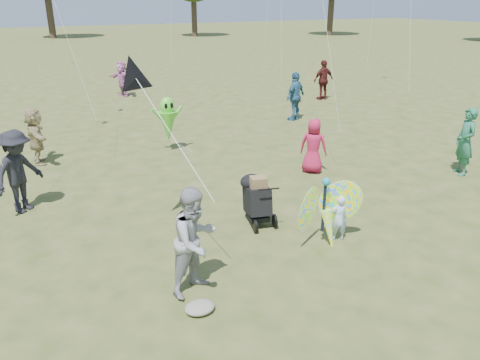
% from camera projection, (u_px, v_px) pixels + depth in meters
% --- Properties ---
extents(ground, '(160.00, 160.00, 0.00)m').
position_uv_depth(ground, '(285.00, 258.00, 8.80)').
color(ground, '#51592B').
rests_on(ground, ground).
extents(child_girl, '(0.40, 0.33, 0.95)m').
position_uv_depth(child_girl, '(339.00, 218.00, 9.33)').
color(child_girl, '#B4CBFF').
rests_on(child_girl, ground).
extents(adult_man, '(1.10, 1.00, 1.84)m').
position_uv_depth(adult_man, '(195.00, 241.00, 7.54)').
color(adult_man, '#96979C').
rests_on(adult_man, ground).
extents(grey_bag, '(0.48, 0.39, 0.15)m').
position_uv_depth(grey_bag, '(200.00, 308.00, 7.29)').
color(grey_bag, gray).
rests_on(grey_bag, ground).
extents(crowd_a, '(0.87, 0.87, 1.52)m').
position_uv_depth(crowd_a, '(313.00, 146.00, 12.89)').
color(crowd_a, '#B11C43').
rests_on(crowd_a, ground).
extents(crowd_b, '(1.40, 1.34, 1.91)m').
position_uv_depth(crowd_b, '(18.00, 172.00, 10.44)').
color(crowd_b, black).
rests_on(crowd_b, ground).
extents(crowd_c, '(1.21, 0.88, 1.90)m').
position_uv_depth(crowd_c, '(295.00, 96.00, 18.36)').
color(crowd_c, '#316588').
rests_on(crowd_c, ground).
extents(crowd_d, '(0.51, 1.54, 1.65)m').
position_uv_depth(crowd_d, '(36.00, 136.00, 13.54)').
color(crowd_d, tan).
rests_on(crowd_d, ground).
extents(crowd_f, '(0.68, 0.80, 1.86)m').
position_uv_depth(crowd_f, '(465.00, 142.00, 12.68)').
color(crowd_f, '#286B4D').
rests_on(crowd_f, ground).
extents(crowd_h, '(1.10, 0.49, 1.86)m').
position_uv_depth(crowd_h, '(323.00, 80.00, 22.09)').
color(crowd_h, '#481918').
rests_on(crowd_h, ground).
extents(crowd_j, '(1.03, 1.65, 1.70)m').
position_uv_depth(crowd_j, '(122.00, 79.00, 22.88)').
color(crowd_j, '#C36FB0').
rests_on(crowd_j, ground).
extents(jogging_stroller, '(0.66, 1.11, 1.09)m').
position_uv_depth(jogging_stroller, '(256.00, 196.00, 10.00)').
color(jogging_stroller, black).
rests_on(jogging_stroller, ground).
extents(butterfly_kite, '(1.74, 0.75, 1.60)m').
position_uv_depth(butterfly_kite, '(326.00, 213.00, 9.10)').
color(butterfly_kite, orange).
rests_on(butterfly_kite, ground).
extents(delta_kite_rig, '(1.03, 2.51, 2.14)m').
position_uv_depth(delta_kite_rig, '(136.00, 79.00, 8.53)').
color(delta_kite_rig, black).
rests_on(delta_kite_rig, ground).
extents(alien_kite, '(1.12, 0.69, 1.74)m').
position_uv_depth(alien_kite, '(168.00, 121.00, 14.58)').
color(alien_kite, '#57D331').
rests_on(alien_kite, ground).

